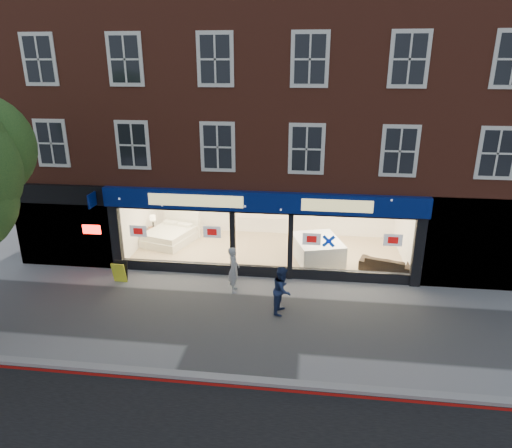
% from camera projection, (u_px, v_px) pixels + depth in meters
% --- Properties ---
extents(ground, '(120.00, 120.00, 0.00)m').
position_uv_depth(ground, '(250.00, 320.00, 14.11)').
color(ground, gray).
rests_on(ground, ground).
extents(kerb_line, '(60.00, 0.10, 0.01)m').
position_uv_depth(kerb_line, '(233.00, 386.00, 11.21)').
color(kerb_line, '#8C0A07').
rests_on(kerb_line, ground).
extents(kerb_stone, '(60.00, 0.25, 0.12)m').
position_uv_depth(kerb_stone, '(234.00, 379.00, 11.38)').
color(kerb_stone, gray).
rests_on(kerb_stone, ground).
extents(showroom_floor, '(11.00, 4.50, 0.10)m').
position_uv_depth(showroom_floor, '(267.00, 252.00, 19.00)').
color(showroom_floor, tan).
rests_on(showroom_floor, ground).
extents(building, '(19.00, 8.26, 10.30)m').
position_uv_depth(building, '(272.00, 84.00, 18.34)').
color(building, brown).
rests_on(building, ground).
extents(display_bed, '(2.29, 2.54, 1.20)m').
position_uv_depth(display_bed, '(171.00, 235.00, 19.79)').
color(display_bed, white).
rests_on(display_bed, showroom_floor).
extents(bedside_table, '(0.58, 0.58, 0.55)m').
position_uv_depth(bedside_table, '(154.00, 233.00, 20.11)').
color(bedside_table, brown).
rests_on(bedside_table, showroom_floor).
extents(mattress_stack, '(2.23, 2.53, 0.84)m').
position_uv_depth(mattress_stack, '(317.00, 249.00, 18.06)').
color(mattress_stack, white).
rests_on(mattress_stack, showroom_floor).
extents(sofa, '(2.03, 1.28, 0.55)m').
position_uv_depth(sofa, '(386.00, 264.00, 17.08)').
color(sofa, black).
rests_on(sofa, showroom_floor).
extents(a_board, '(0.53, 0.36, 0.78)m').
position_uv_depth(a_board, '(120.00, 272.00, 16.42)').
color(a_board, yellow).
rests_on(a_board, ground).
extents(pedestrian_grey, '(0.49, 0.66, 1.63)m').
position_uv_depth(pedestrian_grey, '(234.00, 269.00, 15.63)').
color(pedestrian_grey, '#A4A7AC').
rests_on(pedestrian_grey, ground).
extents(pedestrian_blue, '(0.71, 0.85, 1.56)m').
position_uv_depth(pedestrian_blue, '(282.00, 290.00, 14.30)').
color(pedestrian_blue, navy).
rests_on(pedestrian_blue, ground).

